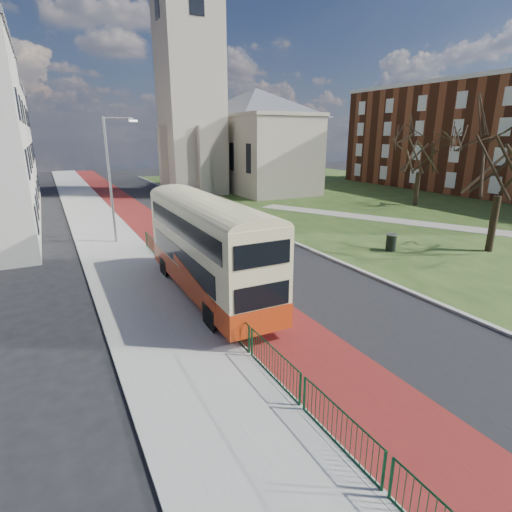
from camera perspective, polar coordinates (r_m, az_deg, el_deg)
ground at (r=14.31m, az=11.81°, el=-12.84°), size 160.00×160.00×0.00m
road_carriageway at (r=31.77m, az=-9.15°, el=3.97°), size 9.00×120.00×0.01m
bus_lane at (r=31.06m, az=-13.87°, el=3.39°), size 3.40×120.00×0.01m
pavement_west at (r=30.43m, az=-20.82°, el=2.60°), size 4.00×120.00×0.12m
kerb_west at (r=30.70m, az=-17.14°, el=3.09°), size 0.25×120.00×0.13m
kerb_east at (r=35.22m, az=-3.07°, el=5.53°), size 0.25×80.00×0.13m
grass_green at (r=46.94m, az=19.81°, el=7.38°), size 40.00×80.00×0.04m
footpath at (r=34.91m, az=27.32°, el=3.53°), size 18.84×32.82×0.03m
pedestrian_railing at (r=15.80m, az=-5.88°, el=-7.32°), size 0.07×24.00×1.12m
gothic_church at (r=52.13m, az=-4.24°, el=23.64°), size 16.38×18.00×40.00m
brick_terrace at (r=56.43m, az=32.16°, el=14.20°), size 10.30×44.30×13.50m
streetlamp at (r=27.82m, az=-19.92°, el=10.95°), size 2.13×0.18×8.00m
bus at (r=17.56m, az=-6.99°, el=1.77°), size 2.49×10.36×4.32m
winter_tree_near at (r=28.09m, az=32.13°, el=12.73°), size 6.38×6.38×8.87m
winter_tree_far at (r=44.09m, az=22.60°, el=14.36°), size 7.75×7.75×8.60m
litter_bin at (r=26.33m, az=18.74°, el=1.87°), size 0.77×0.77×1.07m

